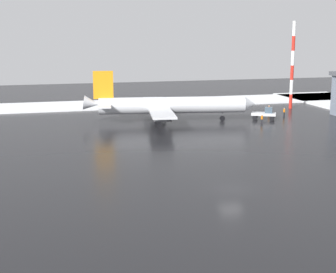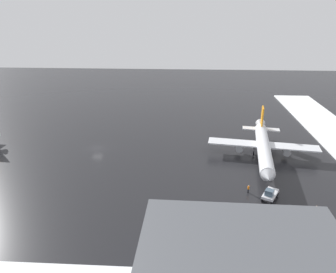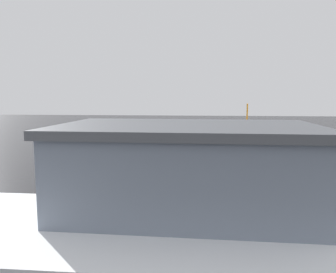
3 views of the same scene
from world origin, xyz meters
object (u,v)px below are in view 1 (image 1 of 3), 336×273
Objects in this scene: ground_crew_near_tug at (262,119)px; antenna_mast at (292,65)px; pushback_tug at (265,113)px; ground_crew_beside_wing at (269,109)px; ground_crew_by_nose_gear at (284,112)px; airplane_far_rear at (168,105)px.

antenna_mast reaches higher than ground_crew_near_tug.
ground_crew_beside_wing is (7.18, -4.29, -0.31)m from pushback_tug.
ground_crew_beside_wing is (4.19, 1.31, 0.00)m from ground_crew_by_nose_gear.
antenna_mast reaches higher than ground_crew_by_nose_gear.
pushback_tug is (-2.46, -18.60, -1.91)m from airplane_far_rear.
airplane_far_rear reaches higher than ground_crew_beside_wing.
pushback_tug is 2.98× the size of ground_crew_by_nose_gear.
ground_crew_beside_wing is (4.72, -22.89, -2.22)m from airplane_far_rear.
ground_crew_by_nose_gear is at bearing 5.43° from ground_crew_near_tug.
ground_crew_near_tug is (-6.14, -16.26, -2.22)m from airplane_far_rear.
ground_crew_beside_wing is at bearing 4.45° from ground_crew_by_nose_gear.
pushback_tug is 8.37m from ground_crew_beside_wing.
ground_crew_beside_wing is 12.66m from antenna_mast.
ground_crew_near_tug is at bearing 117.16° from ground_crew_by_nose_gear.
pushback_tug reaches higher than ground_crew_near_tug.
ground_crew_beside_wing is at bearing 20.16° from airplane_far_rear.
airplane_far_rear is at bearing 124.67° from ground_crew_near_tug.
pushback_tug is 2.98× the size of ground_crew_near_tug.
ground_crew_near_tug is 0.09× the size of antenna_mast.
pushback_tug reaches higher than ground_crew_by_nose_gear.
ground_crew_beside_wing is (10.87, -6.63, 0.00)m from ground_crew_near_tug.
airplane_far_rear reaches higher than ground_crew_near_tug.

